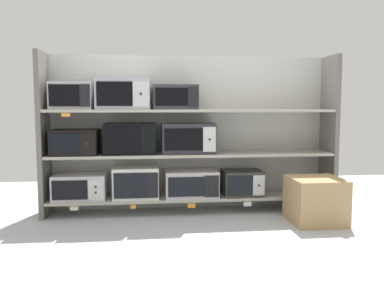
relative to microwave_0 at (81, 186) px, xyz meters
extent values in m
cube|color=#B2B7BC|center=(1.21, -1.00, -0.32)|extent=(7.09, 6.00, 0.02)
cube|color=#B2B2AD|center=(1.21, 0.23, 0.56)|extent=(3.29, 0.04, 1.74)
cube|color=#68645B|center=(-0.37, 0.00, 0.56)|extent=(0.05, 0.40, 1.74)
cube|color=#68645B|center=(2.78, 0.00, 0.56)|extent=(0.05, 0.40, 1.74)
cube|color=#ADA899|center=(1.21, 0.00, -0.15)|extent=(3.09, 0.40, 0.03)
cube|color=#B8B3BE|center=(0.00, 0.00, 0.00)|extent=(0.55, 0.38, 0.27)
cube|color=black|center=(-0.07, -0.19, 0.00)|extent=(0.36, 0.01, 0.20)
cube|color=silver|center=(0.19, -0.19, 0.00)|extent=(0.16, 0.01, 0.21)
cylinder|color=#262628|center=(0.19, -0.20, -0.03)|extent=(0.02, 0.01, 0.02)
cylinder|color=#262628|center=(0.19, -0.20, 0.03)|extent=(0.02, 0.01, 0.02)
cube|color=silver|center=(0.59, 0.00, 0.03)|extent=(0.49, 0.38, 0.33)
cube|color=black|center=(0.54, -0.19, 0.03)|extent=(0.35, 0.01, 0.27)
cube|color=black|center=(0.77, -0.19, 0.03)|extent=(0.11, 0.01, 0.27)
cube|color=#BFB2B7|center=(1.20, 0.00, 0.01)|extent=(0.57, 0.40, 0.29)
cube|color=black|center=(1.13, -0.20, 0.01)|extent=(0.39, 0.01, 0.21)
cube|color=black|center=(1.40, -0.20, 0.01)|extent=(0.15, 0.01, 0.23)
cylinder|color=#262628|center=(1.40, -0.21, -0.02)|extent=(0.02, 0.01, 0.02)
cylinder|color=#262628|center=(1.40, -0.21, 0.04)|extent=(0.02, 0.01, 0.02)
cube|color=#35342E|center=(1.78, 0.00, 0.00)|extent=(0.44, 0.33, 0.27)
cube|color=black|center=(1.72, -0.17, 0.00)|extent=(0.28, 0.01, 0.22)
cube|color=silver|center=(1.92, -0.17, 0.00)|extent=(0.13, 0.01, 0.22)
cylinder|color=#262628|center=(1.92, -0.18, 0.00)|extent=(0.02, 0.01, 0.02)
cube|color=beige|center=(-0.03, -0.20, -0.19)|extent=(0.08, 0.00, 0.04)
cube|color=orange|center=(0.57, -0.20, -0.19)|extent=(0.06, 0.00, 0.04)
cube|color=orange|center=(1.18, -0.20, -0.19)|extent=(0.08, 0.00, 0.05)
cube|color=white|center=(1.79, -0.20, -0.19)|extent=(0.08, 0.00, 0.05)
cube|color=#ADA899|center=(1.21, 0.00, 0.33)|extent=(3.09, 0.40, 0.03)
cube|color=black|center=(-0.04, 0.00, 0.48)|extent=(0.48, 0.40, 0.27)
cube|color=black|center=(-0.11, -0.20, 0.48)|extent=(0.30, 0.01, 0.21)
cube|color=black|center=(0.12, -0.20, 0.48)|extent=(0.15, 0.01, 0.21)
cylinder|color=#262628|center=(0.12, -0.21, 0.48)|extent=(0.02, 0.01, 0.02)
cube|color=black|center=(0.54, 0.00, 0.51)|extent=(0.55, 0.32, 0.33)
cube|color=black|center=(0.47, -0.16, 0.51)|extent=(0.37, 0.01, 0.27)
cube|color=black|center=(0.73, -0.16, 0.51)|extent=(0.15, 0.01, 0.27)
cube|color=#2D2A34|center=(1.17, 0.00, 0.51)|extent=(0.58, 0.34, 0.33)
cube|color=black|center=(1.10, -0.17, 0.51)|extent=(0.41, 0.01, 0.23)
cube|color=silver|center=(1.38, -0.17, 0.51)|extent=(0.14, 0.01, 0.26)
cylinder|color=#262628|center=(1.38, -0.18, 0.51)|extent=(0.02, 0.01, 0.02)
cube|color=#ADA899|center=(1.21, 0.00, 0.81)|extent=(3.09, 0.40, 0.03)
cube|color=#B7B0BE|center=(-0.06, 0.00, 0.97)|extent=(0.43, 0.33, 0.29)
cube|color=black|center=(-0.11, -0.17, 0.97)|extent=(0.30, 0.01, 0.22)
cube|color=black|center=(0.10, -0.17, 0.97)|extent=(0.10, 0.01, 0.23)
cylinder|color=#262628|center=(0.10, -0.18, 0.97)|extent=(0.02, 0.01, 0.02)
cube|color=#B1B1BD|center=(0.47, 0.00, 0.98)|extent=(0.56, 0.36, 0.32)
cube|color=black|center=(0.40, -0.18, 0.98)|extent=(0.37, 0.01, 0.25)
cube|color=silver|center=(0.66, -0.18, 0.98)|extent=(0.16, 0.01, 0.26)
cylinder|color=#262628|center=(0.66, -0.19, 0.98)|extent=(0.02, 0.01, 0.02)
cube|color=#343338|center=(1.03, 0.00, 0.96)|extent=(0.47, 0.38, 0.26)
cube|color=black|center=(0.98, -0.19, 0.96)|extent=(0.34, 0.01, 0.18)
cube|color=black|center=(1.20, -0.19, 0.96)|extent=(0.11, 0.01, 0.21)
cube|color=orange|center=(-0.09, -0.20, 0.77)|extent=(0.09, 0.00, 0.04)
cube|color=tan|center=(2.40, -0.54, -0.08)|extent=(0.51, 0.51, 0.45)
camera|label=1|loc=(0.75, -4.25, 0.85)|focal=36.55mm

